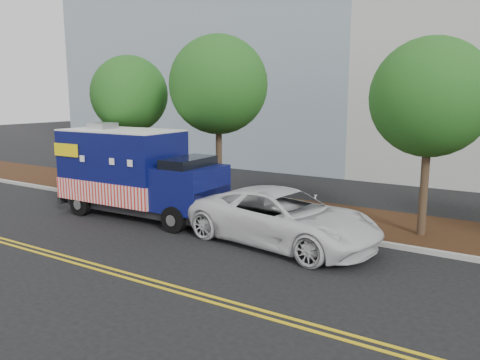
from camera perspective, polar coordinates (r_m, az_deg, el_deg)
The scene contains 11 objects.
ground at distance 17.28m, azimuth -7.47°, elevation -5.34°, with size 120.00×120.00×0.00m, color black.
curb at distance 18.33m, azimuth -4.69°, elevation -4.13°, with size 120.00×0.18×0.15m, color #9E9E99.
mulch_strip at distance 20.00m, azimuth -1.09°, elevation -2.87°, with size 120.00×4.00×0.15m, color #321B0E.
centerline_near at distance 14.31m, azimuth -19.02°, elevation -9.17°, with size 120.00×0.10×0.01m, color gold.
centerline_far at distance 14.16m, azimuth -19.81°, elevation -9.42°, with size 120.00×0.10×0.01m, color gold.
tree_a at distance 22.23m, azimuth -13.33°, elevation 10.09°, with size 3.49×3.49×6.42m.
tree_b at distance 19.50m, azimuth -2.66°, elevation 11.48°, with size 4.04×4.04×7.07m.
tree_c at distance 15.86m, azimuth 22.20°, elevation 9.26°, with size 3.72×3.72×6.43m.
sign_post at distance 21.50m, azimuth -15.22°, elevation 0.76°, with size 0.06×0.06×2.40m, color #473828.
food_truck at distance 18.52m, azimuth -12.78°, elevation 0.66°, with size 6.83×2.75×3.56m.
white_car at distance 14.77m, azimuth 5.28°, elevation -4.54°, with size 2.86×6.21×1.73m, color silver.
Camera 1 is at (10.66, -12.79, 4.65)m, focal length 35.00 mm.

